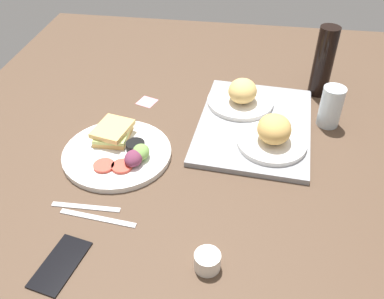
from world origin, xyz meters
TOP-DOWN VIEW (x-y plane):
  - ground_plane at (0.00, 0.00)cm, footprint 190.00×150.00cm
  - serving_tray at (-16.46, 19.32)cm, footprint 47.32×36.25cm
  - bread_plate_near at (-26.21, 14.56)cm, footprint 21.03×21.03cm
  - bread_plate_far at (-6.74, 24.44)cm, footprint 19.51×19.51cm
  - plate_with_salad at (2.31, -17.44)cm, footprint 29.98×29.98cm
  - drinking_glass at (-21.36, 41.30)cm, footprint 6.63×6.63cm
  - soda_bottle at (-39.50, 39.73)cm, footprint 6.40×6.40cm
  - espresso_cup at (35.46, 11.27)cm, footprint 5.60×5.60cm
  - fork at (22.96, -19.85)cm, footprint 1.82×17.03cm
  - knife at (25.96, -15.85)cm, footprint 3.30×19.04cm
  - cell_phone at (39.56, -19.52)cm, footprint 15.55×9.93cm
  - sticky_note at (-25.25, -16.12)cm, footprint 7.09×7.09cm

SIDE VIEW (x-z plane):
  - ground_plane at x=0.00cm, z-range -3.00..0.00cm
  - sticky_note at x=-25.25cm, z-range 0.00..0.12cm
  - fork at x=22.96cm, z-range 0.00..0.50cm
  - knife at x=25.96cm, z-range 0.00..0.50cm
  - cell_phone at x=39.56cm, z-range 0.00..0.80cm
  - serving_tray at x=-16.46cm, z-range 0.00..1.60cm
  - plate_with_salad at x=2.31cm, z-range -1.05..4.35cm
  - espresso_cup at x=35.46cm, z-range 0.00..4.00cm
  - bread_plate_near at x=-26.21cm, z-range 0.25..8.77cm
  - bread_plate_far at x=-6.74cm, z-range 0.48..9.32cm
  - drinking_glass at x=-21.36cm, z-range 0.00..12.61cm
  - soda_bottle at x=-39.50cm, z-range 0.00..23.33cm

